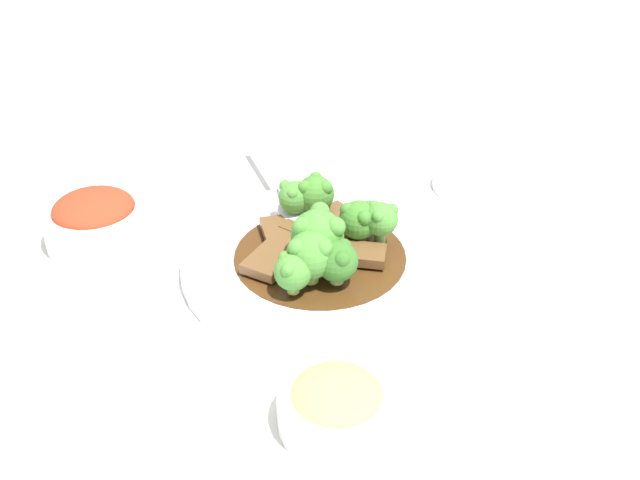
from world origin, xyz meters
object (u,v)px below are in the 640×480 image
at_px(broccoli_floret_6, 315,194).
at_px(broccoli_floret_0, 317,235).
at_px(broccoli_floret_4, 295,197).
at_px(side_bowl_appetizer, 336,405).
at_px(beef_strip_0, 351,253).
at_px(beef_strip_3, 343,220).
at_px(beef_strip_1, 315,234).
at_px(broccoli_floret_1, 381,219).
at_px(broccoli_floret_7, 293,271).
at_px(main_plate, 320,259).
at_px(broccoli_floret_5, 337,260).
at_px(side_bowl_kimchi, 95,220).
at_px(beef_strip_2, 274,257).
at_px(serving_spoon, 292,204).
at_px(sauce_dish, 466,183).
at_px(beef_strip_4, 277,232).
at_px(broccoli_floret_3, 311,254).
at_px(broccoli_floret_2, 360,220).

bearing_deg(broccoli_floret_6, broccoli_floret_0, 63.31).
relative_size(broccoli_floret_4, side_bowl_appetizer, 0.50).
bearing_deg(beef_strip_0, beef_strip_3, -112.41).
bearing_deg(beef_strip_1, broccoli_floret_1, 143.08).
xyz_separation_m(broccoli_floret_4, broccoli_floret_7, (0.06, 0.11, -0.01)).
height_order(beef_strip_0, beef_strip_3, beef_strip_3).
height_order(main_plate, broccoli_floret_5, broccoli_floret_5).
bearing_deg(side_bowl_kimchi, broccoli_floret_6, 155.77).
distance_m(beef_strip_2, side_bowl_kimchi, 0.20).
height_order(serving_spoon, sauce_dish, serving_spoon).
xyz_separation_m(broccoli_floret_1, broccoli_floret_6, (0.04, -0.07, 0.00)).
xyz_separation_m(beef_strip_4, broccoli_floret_4, (-0.03, -0.02, 0.02)).
height_order(beef_strip_0, sauce_dish, beef_strip_0).
distance_m(beef_strip_1, broccoli_floret_3, 0.08).
relative_size(broccoli_floret_5, sauce_dish, 0.55).
distance_m(beef_strip_3, broccoli_floret_1, 0.06).
bearing_deg(beef_strip_0, broccoli_floret_7, 16.35).
relative_size(broccoli_floret_2, broccoli_floret_4, 0.98).
height_order(broccoli_floret_7, sauce_dish, broccoli_floret_7).
height_order(broccoli_floret_5, side_bowl_kimchi, broccoli_floret_5).
bearing_deg(broccoli_floret_5, broccoli_floret_7, -8.11).
bearing_deg(broccoli_floret_6, serving_spoon, -67.67).
relative_size(beef_strip_3, broccoli_floret_4, 1.24).
bearing_deg(sauce_dish, broccoli_floret_6, 0.41).
bearing_deg(broccoli_floret_3, broccoli_floret_0, -131.39).
relative_size(broccoli_floret_0, broccoli_floret_4, 1.30).
bearing_deg(beef_strip_0, serving_spoon, -84.75).
relative_size(broccoli_floret_3, side_bowl_appetizer, 0.57).
relative_size(beef_strip_2, broccoli_floret_2, 1.72).
distance_m(broccoli_floret_2, serving_spoon, 0.10).
distance_m(broccoli_floret_0, side_bowl_appetizer, 0.19).
bearing_deg(serving_spoon, side_bowl_kimchi, -17.93).
bearing_deg(broccoli_floret_1, sauce_dish, -156.26).
xyz_separation_m(broccoli_floret_1, side_bowl_appetizer, (0.15, 0.18, -0.03)).
distance_m(main_plate, beef_strip_4, 0.06).
bearing_deg(beef_strip_4, broccoli_floret_0, 102.13).
xyz_separation_m(broccoli_floret_1, broccoli_floret_5, (0.07, 0.04, -0.01)).
distance_m(main_plate, serving_spoon, 0.09).
bearing_deg(main_plate, broccoli_floret_7, 40.38).
height_order(serving_spoon, side_bowl_kimchi, side_bowl_kimchi).
xyz_separation_m(beef_strip_3, broccoli_floret_0, (0.06, 0.05, 0.03)).
bearing_deg(broccoli_floret_3, broccoli_floret_4, -109.12).
relative_size(broccoli_floret_5, broccoli_floret_7, 1.09).
xyz_separation_m(broccoli_floret_3, broccoli_floret_5, (-0.02, 0.01, -0.01)).
distance_m(broccoli_floret_3, side_bowl_appetizer, 0.17).
relative_size(main_plate, broccoli_floret_2, 6.22).
relative_size(broccoli_floret_4, side_bowl_kimchi, 0.43).
height_order(broccoli_floret_2, broccoli_floret_6, broccoli_floret_6).
bearing_deg(beef_strip_3, broccoli_floret_6, -51.95).
height_order(broccoli_floret_2, broccoli_floret_3, broccoli_floret_3).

